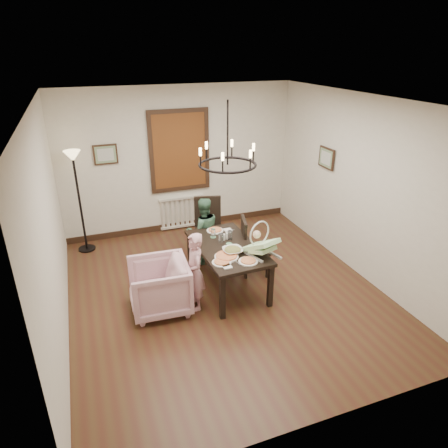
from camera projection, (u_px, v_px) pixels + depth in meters
room_shell at (216, 197)px, 5.83m from camera, size 4.51×5.00×2.81m
dining_table at (227, 251)px, 5.95m from camera, size 0.91×1.55×0.71m
chair_far at (209, 228)px, 6.91m from camera, size 0.56×0.56×1.05m
chair_right at (255, 246)px, 6.40m from camera, size 0.52×0.52×0.97m
armchair at (159, 286)px, 5.54m from camera, size 0.86×0.84×0.74m
elderly_woman at (195, 278)px, 5.54m from camera, size 0.23×0.35×0.95m
seated_man at (203, 236)px, 6.73m from camera, size 0.49×0.39×0.97m
baby_bouncer at (261, 244)px, 5.60m from camera, size 0.53×0.62×0.34m
salad_bowl at (233, 250)px, 5.70m from camera, size 0.34×0.34×0.08m
pizza_platter at (227, 256)px, 5.59m from camera, size 0.34×0.34×0.04m
drinking_glass at (221, 238)px, 5.99m from camera, size 0.08×0.08×0.15m
window_blinds at (180, 151)px, 7.54m from camera, size 1.00×0.03×1.40m
radiator at (182, 212)px, 8.07m from camera, size 0.92×0.12×0.62m
picture_back at (106, 154)px, 7.10m from camera, size 0.42×0.03×0.36m
picture_right at (326, 158)px, 6.88m from camera, size 0.03×0.42×0.36m
floor_lamp at (80, 204)px, 6.96m from camera, size 0.30×0.30×1.80m
chandelier at (228, 165)px, 5.41m from camera, size 0.80×0.80×0.04m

